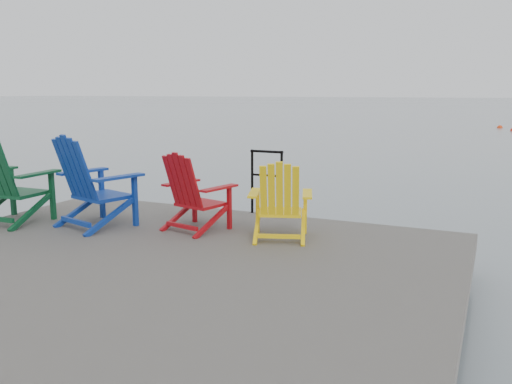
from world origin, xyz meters
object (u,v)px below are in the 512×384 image
at_px(handrail, 267,176).
at_px(chair_red, 194,192).
at_px(chair_green, 8,180).
at_px(chair_yellow, 280,200).
at_px(buoy_d, 500,128).
at_px(chair_blue, 92,182).

height_order(handrail, chair_red, chair_red).
relative_size(handrail, chair_green, 0.79).
relative_size(chair_red, chair_yellow, 1.05).
relative_size(chair_green, buoy_d, 3.45).
relative_size(chair_red, buoy_d, 2.90).
bearing_deg(handrail, chair_green, -147.31).
bearing_deg(buoy_d, chair_yellow, -94.39).
height_order(handrail, chair_green, chair_green).
distance_m(handrail, chair_red, 1.27).
height_order(handrail, buoy_d, handrail).
height_order(chair_red, chair_yellow, chair_red).
xyz_separation_m(chair_green, chair_yellow, (3.50, 0.68, -0.11)).
relative_size(handrail, buoy_d, 2.72).
bearing_deg(handrail, chair_red, -111.75).
height_order(handrail, chair_blue, chair_blue).
height_order(handrail, chair_yellow, chair_yellow).
bearing_deg(buoy_d, chair_red, -96.47).
height_order(chair_blue, chair_red, chair_blue).
bearing_deg(chair_yellow, buoy_d, 67.01).
distance_m(chair_green, buoy_d, 31.83).
bearing_deg(buoy_d, chair_green, -100.59).
bearing_deg(chair_green, chair_yellow, 10.21).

